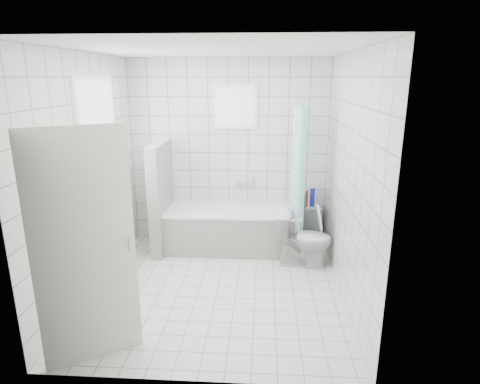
{
  "coord_description": "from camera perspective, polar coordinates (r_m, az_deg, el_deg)",
  "views": [
    {
      "loc": [
        0.51,
        -4.13,
        2.34
      ],
      "look_at": [
        0.23,
        0.35,
        1.05
      ],
      "focal_mm": 30.0,
      "sensor_mm": 36.0,
      "label": 1
    }
  ],
  "objects": [
    {
      "name": "ground",
      "position": [
        4.77,
        -3.15,
        -13.34
      ],
      "size": [
        3.0,
        3.0,
        0.0
      ],
      "primitive_type": "plane",
      "color": "white",
      "rests_on": "ground"
    },
    {
      "name": "ceiling",
      "position": [
        4.17,
        -3.72,
        19.58
      ],
      "size": [
        3.0,
        3.0,
        0.0
      ],
      "primitive_type": "plane",
      "rotation": [
        3.14,
        0.0,
        0.0
      ],
      "color": "white",
      "rests_on": "ground"
    },
    {
      "name": "wall_back",
      "position": [
        5.75,
        -1.65,
        5.59
      ],
      "size": [
        2.8,
        0.02,
        2.6
      ],
      "primitive_type": "cube",
      "color": "white",
      "rests_on": "ground"
    },
    {
      "name": "wall_front",
      "position": [
        2.87,
        -6.94,
        -5.26
      ],
      "size": [
        2.8,
        0.02,
        2.6
      ],
      "primitive_type": "cube",
      "color": "white",
      "rests_on": "ground"
    },
    {
      "name": "wall_left",
      "position": [
        4.67,
        -20.75,
        2.11
      ],
      "size": [
        0.02,
        3.0,
        2.6
      ],
      "primitive_type": "cube",
      "color": "white",
      "rests_on": "ground"
    },
    {
      "name": "wall_right",
      "position": [
        4.35,
        15.22,
        1.64
      ],
      "size": [
        0.02,
        3.0,
        2.6
      ],
      "primitive_type": "cube",
      "color": "white",
      "rests_on": "ground"
    },
    {
      "name": "window_left",
      "position": [
        4.86,
        -19.2,
        6.39
      ],
      "size": [
        0.01,
        0.9,
        1.4
      ],
      "primitive_type": "cube",
      "color": "white",
      "rests_on": "wall_left"
    },
    {
      "name": "window_back",
      "position": [
        5.62,
        -0.7,
        12.03
      ],
      "size": [
        0.5,
        0.01,
        0.5
      ],
      "primitive_type": "cube",
      "color": "white",
      "rests_on": "wall_back"
    },
    {
      "name": "window_sill",
      "position": [
        5.01,
        -17.96,
        -1.95
      ],
      "size": [
        0.18,
        1.02,
        0.08
      ],
      "primitive_type": "cube",
      "color": "white",
      "rests_on": "wall_left"
    },
    {
      "name": "door",
      "position": [
        3.47,
        -21.21,
        -7.82
      ],
      "size": [
        0.69,
        0.47,
        2.0
      ],
      "primitive_type": "cube",
      "rotation": [
        0.0,
        0.0,
        -1.0
      ],
      "color": "silver",
      "rests_on": "ground"
    },
    {
      "name": "bathtub",
      "position": [
        5.66,
        -1.0,
        -5.22
      ],
      "size": [
        1.84,
        0.77,
        0.58
      ],
      "color": "white",
      "rests_on": "ground"
    },
    {
      "name": "partition_wall",
      "position": [
        5.62,
        -11.13,
        -0.72
      ],
      "size": [
        0.15,
        0.85,
        1.5
      ],
      "primitive_type": "cube",
      "color": "white",
      "rests_on": "ground"
    },
    {
      "name": "tiled_ledge",
      "position": [
        5.92,
        9.39,
        -4.63
      ],
      "size": [
        0.4,
        0.24,
        0.55
      ],
      "primitive_type": "cube",
      "color": "white",
      "rests_on": "ground"
    },
    {
      "name": "toilet",
      "position": [
        5.2,
        9.04,
        -6.62
      ],
      "size": [
        0.73,
        0.46,
        0.71
      ],
      "primitive_type": "imported",
      "rotation": [
        0.0,
        0.0,
        1.47
      ],
      "color": "silver",
      "rests_on": "ground"
    },
    {
      "name": "curtain_rod",
      "position": [
        5.26,
        8.49,
        12.15
      ],
      "size": [
        0.02,
        0.8,
        0.02
      ],
      "primitive_type": "cylinder",
      "rotation": [
        1.57,
        0.0,
        0.0
      ],
      "color": "silver",
      "rests_on": "wall_back"
    },
    {
      "name": "shower_curtain",
      "position": [
        5.27,
        8.21,
        2.24
      ],
      "size": [
        0.14,
        0.48,
        1.78
      ],
      "primitive_type": null,
      "color": "#54F7EF",
      "rests_on": "curtain_rod"
    },
    {
      "name": "tub_faucet",
      "position": [
        5.8,
        0.22,
        1.12
      ],
      "size": [
        0.18,
        0.06,
        0.06
      ],
      "primitive_type": "cube",
      "color": "silver",
      "rests_on": "wall_back"
    },
    {
      "name": "sill_bottles",
      "position": [
        4.9,
        -18.32,
        -0.08
      ],
      "size": [
        0.13,
        0.73,
        0.33
      ],
      "color": "#C663C2",
      "rests_on": "window_sill"
    },
    {
      "name": "ledge_bottles",
      "position": [
        5.78,
        9.57,
        -0.96
      ],
      "size": [
        0.2,
        0.19,
        0.27
      ],
      "color": "red",
      "rests_on": "tiled_ledge"
    }
  ]
}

